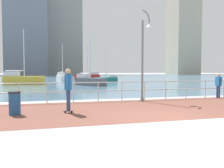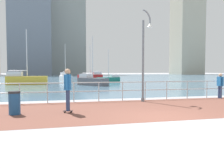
{
  "view_description": "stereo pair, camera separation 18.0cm",
  "coord_description": "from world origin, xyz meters",
  "px_view_note": "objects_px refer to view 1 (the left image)",
  "views": [
    {
      "loc": [
        -3.99,
        -7.72,
        1.75
      ],
      "look_at": [
        -1.14,
        3.11,
        1.1
      ],
      "focal_mm": 37.46,
      "sensor_mm": 36.0,
      "label": 1
    },
    {
      "loc": [
        -3.81,
        -7.76,
        1.75
      ],
      "look_at": [
        -1.14,
        3.11,
        1.1
      ],
      "focal_mm": 37.46,
      "sensor_mm": 36.0,
      "label": 2
    }
  ],
  "objects_px": {
    "skateboarder": "(68,86)",
    "sailboat_yellow": "(88,77)",
    "sailboat_ivory": "(90,81)",
    "sailboat_teal": "(62,78)",
    "lamppost": "(145,51)",
    "trash_bin": "(15,103)",
    "sailboat_gray": "(23,79)",
    "sailboat_blue": "(107,79)",
    "bystander": "(218,84)"
  },
  "relations": [
    {
      "from": "sailboat_yellow",
      "to": "sailboat_ivory",
      "type": "xyz_separation_m",
      "value": [
        -2.36,
        -16.07,
        -0.07
      ]
    },
    {
      "from": "lamppost",
      "to": "trash_bin",
      "type": "height_order",
      "value": "lamppost"
    },
    {
      "from": "bystander",
      "to": "sailboat_yellow",
      "type": "relative_size",
      "value": 0.24
    },
    {
      "from": "bystander",
      "to": "sailboat_gray",
      "type": "height_order",
      "value": "sailboat_gray"
    },
    {
      "from": "trash_bin",
      "to": "sailboat_ivory",
      "type": "bearing_deg",
      "value": 71.53
    },
    {
      "from": "trash_bin",
      "to": "sailboat_gray",
      "type": "height_order",
      "value": "sailboat_gray"
    },
    {
      "from": "skateboarder",
      "to": "sailboat_gray",
      "type": "height_order",
      "value": "sailboat_gray"
    },
    {
      "from": "bystander",
      "to": "sailboat_teal",
      "type": "bearing_deg",
      "value": 107.66
    },
    {
      "from": "sailboat_teal",
      "to": "sailboat_yellow",
      "type": "xyz_separation_m",
      "value": [
        4.93,
        4.25,
        0.04
      ]
    },
    {
      "from": "skateboarder",
      "to": "sailboat_ivory",
      "type": "bearing_deg",
      "value": 77.96
    },
    {
      "from": "sailboat_ivory",
      "to": "skateboarder",
      "type": "bearing_deg",
      "value": -102.04
    },
    {
      "from": "skateboarder",
      "to": "sailboat_yellow",
      "type": "height_order",
      "value": "sailboat_yellow"
    },
    {
      "from": "skateboarder",
      "to": "sailboat_yellow",
      "type": "bearing_deg",
      "value": 79.72
    },
    {
      "from": "lamppost",
      "to": "skateboarder",
      "type": "height_order",
      "value": "lamppost"
    },
    {
      "from": "lamppost",
      "to": "bystander",
      "type": "xyz_separation_m",
      "value": [
        5.12,
        0.18,
        -1.92
      ]
    },
    {
      "from": "lamppost",
      "to": "sailboat_gray",
      "type": "relative_size",
      "value": 0.75
    },
    {
      "from": "sailboat_blue",
      "to": "sailboat_ivory",
      "type": "xyz_separation_m",
      "value": [
        -3.64,
        -6.6,
        0.08
      ]
    },
    {
      "from": "sailboat_gray",
      "to": "sailboat_ivory",
      "type": "relative_size",
      "value": 1.2
    },
    {
      "from": "skateboarder",
      "to": "sailboat_yellow",
      "type": "distance_m",
      "value": 34.15
    },
    {
      "from": "skateboarder",
      "to": "bystander",
      "type": "bearing_deg",
      "value": 16.71
    },
    {
      "from": "skateboarder",
      "to": "trash_bin",
      "type": "bearing_deg",
      "value": 176.7
    },
    {
      "from": "sailboat_teal",
      "to": "sailboat_blue",
      "type": "distance_m",
      "value": 8.11
    },
    {
      "from": "sailboat_blue",
      "to": "sailboat_gray",
      "type": "relative_size",
      "value": 0.71
    },
    {
      "from": "skateboarder",
      "to": "sailboat_blue",
      "type": "relative_size",
      "value": 0.38
    },
    {
      "from": "sailboat_blue",
      "to": "bystander",
      "type": "bearing_deg",
      "value": -84.04
    },
    {
      "from": "bystander",
      "to": "sailboat_gray",
      "type": "bearing_deg",
      "value": 126.77
    },
    {
      "from": "sailboat_blue",
      "to": "sailboat_gray",
      "type": "bearing_deg",
      "value": -165.14
    },
    {
      "from": "sailboat_teal",
      "to": "sailboat_yellow",
      "type": "distance_m",
      "value": 6.51
    },
    {
      "from": "bystander",
      "to": "sailboat_yellow",
      "type": "height_order",
      "value": "sailboat_yellow"
    },
    {
      "from": "sailboat_yellow",
      "to": "trash_bin",
      "type": "bearing_deg",
      "value": -103.72
    },
    {
      "from": "sailboat_yellow",
      "to": "skateboarder",
      "type": "bearing_deg",
      "value": -100.28
    },
    {
      "from": "skateboarder",
      "to": "sailboat_teal",
      "type": "height_order",
      "value": "sailboat_teal"
    },
    {
      "from": "sailboat_teal",
      "to": "sailboat_blue",
      "type": "xyz_separation_m",
      "value": [
        6.21,
        -5.22,
        -0.12
      ]
    },
    {
      "from": "bystander",
      "to": "sailboat_blue",
      "type": "distance_m",
      "value": 21.37
    },
    {
      "from": "sailboat_teal",
      "to": "skateboarder",
      "type": "bearing_deg",
      "value": -92.27
    },
    {
      "from": "skateboarder",
      "to": "sailboat_teal",
      "type": "xyz_separation_m",
      "value": [
        1.17,
        29.35,
        -0.52
      ]
    },
    {
      "from": "sailboat_yellow",
      "to": "sailboat_blue",
      "type": "relative_size",
      "value": 1.34
    },
    {
      "from": "sailboat_blue",
      "to": "sailboat_ivory",
      "type": "height_order",
      "value": "sailboat_ivory"
    },
    {
      "from": "trash_bin",
      "to": "sailboat_teal",
      "type": "distance_m",
      "value": 29.41
    },
    {
      "from": "skateboarder",
      "to": "sailboat_ivory",
      "type": "xyz_separation_m",
      "value": [
        3.74,
        17.53,
        -0.56
      ]
    },
    {
      "from": "sailboat_yellow",
      "to": "sailboat_ivory",
      "type": "height_order",
      "value": "sailboat_yellow"
    },
    {
      "from": "sailboat_teal",
      "to": "sailboat_blue",
      "type": "relative_size",
      "value": 1.26
    },
    {
      "from": "sailboat_teal",
      "to": "sailboat_ivory",
      "type": "xyz_separation_m",
      "value": [
        2.57,
        -11.82,
        -0.04
      ]
    },
    {
      "from": "trash_bin",
      "to": "sailboat_gray",
      "type": "bearing_deg",
      "value": 95.31
    },
    {
      "from": "trash_bin",
      "to": "sailboat_blue",
      "type": "distance_m",
      "value": 25.8
    },
    {
      "from": "sailboat_yellow",
      "to": "sailboat_ivory",
      "type": "bearing_deg",
      "value": -98.34
    },
    {
      "from": "bystander",
      "to": "sailboat_teal",
      "type": "xyz_separation_m",
      "value": [
        -8.43,
        26.47,
        -0.34
      ]
    },
    {
      "from": "bystander",
      "to": "sailboat_ivory",
      "type": "height_order",
      "value": "sailboat_ivory"
    },
    {
      "from": "lamppost",
      "to": "bystander",
      "type": "height_order",
      "value": "lamppost"
    },
    {
      "from": "sailboat_gray",
      "to": "sailboat_ivory",
      "type": "xyz_separation_m",
      "value": [
        7.77,
        -3.57,
        -0.11
      ]
    }
  ]
}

